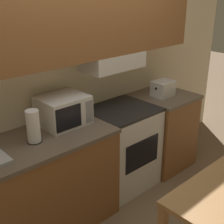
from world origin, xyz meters
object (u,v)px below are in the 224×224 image
(stove_range, at_px, (121,147))
(toaster, at_px, (163,88))
(paper_towel_roll, at_px, (33,127))
(microwave, at_px, (63,110))

(stove_range, distance_m, toaster, 0.83)
(toaster, height_order, paper_towel_roll, paper_towel_roll)
(paper_towel_roll, bearing_deg, microwave, 19.49)
(microwave, height_order, toaster, microwave)
(paper_towel_roll, bearing_deg, toaster, 0.34)
(stove_range, relative_size, microwave, 2.19)
(toaster, xyz_separation_m, paper_towel_roll, (-1.67, -0.01, 0.05))
(microwave, xyz_separation_m, toaster, (1.29, -0.12, -0.04))
(stove_range, distance_m, paper_towel_roll, 1.20)
(stove_range, xyz_separation_m, microwave, (-0.66, 0.09, 0.59))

